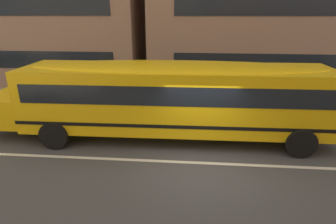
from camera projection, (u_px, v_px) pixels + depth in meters
ground_plane at (200, 163)px, 9.14m from camera, size 400.00×400.00×0.00m
sidewalk_far at (197, 100)px, 15.74m from camera, size 120.00×3.00×0.01m
lane_centreline at (200, 163)px, 9.14m from camera, size 110.00×0.16×0.01m
school_bus at (169, 94)px, 10.47m from camera, size 13.56×3.21×3.02m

